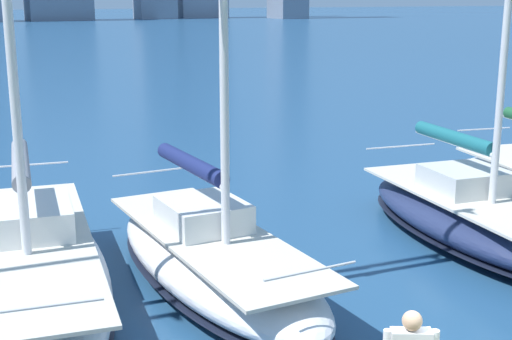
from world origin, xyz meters
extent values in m
cylinder|color=silver|center=(-9.65, -10.87, 1.59)|extent=(1.76, 0.32, 0.04)
ellipsoid|color=navy|center=(-5.59, -6.62, 0.50)|extent=(3.52, 7.73, 1.01)
ellipsoid|color=black|center=(-5.59, -6.62, 0.23)|extent=(3.54, 7.77, 0.10)
cube|color=beige|center=(-5.59, -6.62, 1.04)|extent=(2.93, 6.78, 0.06)
cube|color=silver|center=(-5.63, -7.06, 1.34)|extent=(1.82, 1.81, 0.55)
cylinder|color=silver|center=(-5.69, -7.62, 2.12)|extent=(0.45, 3.14, 0.12)
cylinder|color=#19606B|center=(-5.69, -7.62, 2.24)|extent=(0.62, 2.91, 0.32)
cylinder|color=silver|center=(-5.94, -9.96, 1.56)|extent=(2.06, 0.25, 0.04)
ellipsoid|color=white|center=(0.82, -6.65, 0.51)|extent=(2.80, 7.65, 1.02)
ellipsoid|color=black|center=(0.82, -6.65, 0.23)|extent=(2.81, 7.69, 0.10)
cube|color=beige|center=(0.82, -6.65, 1.05)|extent=(2.32, 6.73, 0.06)
cube|color=silver|center=(0.85, -7.10, 1.35)|extent=(1.54, 1.73, 0.55)
cylinder|color=silver|center=(0.80, -6.09, 5.37)|extent=(0.16, 0.16, 8.58)
cylinder|color=silver|center=(0.88, -7.67, 2.13)|extent=(0.28, 3.17, 0.12)
cylinder|color=navy|center=(0.88, -7.67, 2.25)|extent=(0.46, 2.93, 0.32)
cylinder|color=silver|center=(0.65, -3.19, 1.57)|extent=(1.58, 0.12, 0.04)
cylinder|color=silver|center=(0.99, -10.04, 1.57)|extent=(1.82, 0.13, 0.04)
ellipsoid|color=silver|center=(4.16, -7.21, 0.60)|extent=(3.75, 9.07, 1.20)
ellipsoid|color=black|center=(4.16, -7.21, 0.27)|extent=(3.77, 9.12, 0.10)
cube|color=beige|center=(4.16, -7.21, 1.23)|extent=(3.14, 7.96, 0.06)
cube|color=silver|center=(4.10, -7.74, 1.54)|extent=(1.87, 2.12, 0.55)
cylinder|color=silver|center=(4.02, -8.39, 2.31)|extent=(0.54, 3.69, 0.12)
cylinder|color=gray|center=(4.02, -8.39, 2.43)|extent=(0.71, 3.42, 0.32)
cylinder|color=silver|center=(4.62, -3.19, 1.75)|extent=(1.79, 0.25, 0.04)
cylinder|color=silver|center=(3.70, -11.15, 1.75)|extent=(2.06, 0.28, 0.04)
sphere|color=tan|center=(1.07, -0.28, 2.13)|extent=(0.22, 0.22, 0.22)
camera|label=1|loc=(5.54, 5.34, 5.50)|focal=50.00mm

